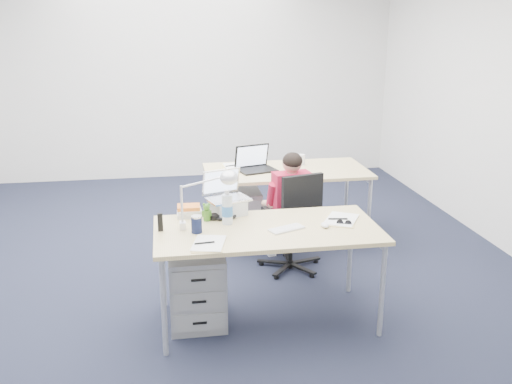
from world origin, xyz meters
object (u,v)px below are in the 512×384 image
Objects in this scene: cordless_phone at (160,222)px; desk_lamp at (200,199)px; sunglasses at (344,223)px; seated_person at (287,207)px; computer_mouse at (325,225)px; drawer_pedestal_far at (239,216)px; desk_near at (267,234)px; water_bottle at (227,207)px; drawer_pedestal_near at (197,286)px; book_stack at (189,211)px; can_koozie at (197,224)px; desk_far at (286,174)px; bear_figurine at (207,212)px; silver_laptop at (228,194)px; dark_laptop at (257,158)px; headphones at (224,215)px; office_chair at (292,242)px; far_cup at (301,160)px; wireless_keyboard at (287,229)px.

desk_lamp is at bearing -4.95° from cordless_phone.
sunglasses is 0.26× the size of desk_lamp.
seated_person is 11.77× the size of computer_mouse.
desk_near is at bearing -90.20° from drawer_pedestal_far.
sunglasses is (0.83, -0.16, -0.11)m from water_bottle.
cordless_phone is (-0.24, -0.02, 0.52)m from drawer_pedestal_near.
book_stack is at bearing 146.77° from desk_near.
cordless_phone is 0.30× the size of desk_lamp.
can_koozie reaches higher than drawer_pedestal_near.
desk_lamp reaches higher than desk_far.
book_stack is 1.40× the size of cordless_phone.
seated_person reaches higher than bear_figurine.
water_bottle is 0.18m from bear_figurine.
desk_far is 1.63m from bear_figurine.
drawer_pedestal_far is 1.39m from silver_laptop.
computer_mouse is at bearing 1.81° from bear_figurine.
desk_far is at bearing 77.03° from bear_figurine.
dark_laptop reaches higher than drawer_pedestal_far.
dark_laptop reaches higher than headphones.
desk_far is 1.75× the size of office_chair.
far_cup is (0.68, 1.76, 0.10)m from desk_near.
cordless_phone reaches higher than sunglasses.
far_cup is (0.12, 1.79, 0.04)m from sunglasses.
cordless_phone is (-0.47, -0.22, 0.05)m from headphones.
silver_laptop reaches higher than cordless_phone.
silver_laptop is 0.22m from water_bottle.
desk_near is at bearing -106.95° from desk_far.
drawer_pedestal_far is at bearing 102.80° from office_chair.
desk_lamp is at bearing -149.20° from silver_laptop.
far_cup is at bearing 57.12° from office_chair.
office_chair is 0.32m from seated_person.
bear_figurine is at bearing 151.25° from desk_near.
book_stack is 1.72× the size of far_cup.
drawer_pedestal_near is at bearing 177.72° from desk_lamp.
dark_laptop is (-0.30, -0.01, 0.18)m from desk_far.
drawer_pedestal_near is at bearing 145.18° from wireless_keyboard.
headphones is at bearing -140.67° from silver_laptop.
computer_mouse is at bearing -92.59° from desk_far.
can_koozie is (0.01, -0.09, 0.52)m from drawer_pedestal_near.
desk_near is at bearing -129.17° from office_chair.
desk_lamp is at bearing -164.45° from water_bottle.
water_bottle is 1.84× the size of bear_figurine.
bear_figurine is (-0.90, -1.36, 0.12)m from desk_far.
bear_figurine reaches higher than headphones.
silver_laptop is at bearing -0.24° from book_stack.
desk_near is at bearing -111.07° from far_cup.
office_chair is 1.17m from book_stack.
far_cup is at bearing 59.76° from water_bottle.
sunglasses is (1.09, -0.38, -0.03)m from book_stack.
computer_mouse reaches higher than drawer_pedestal_near.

